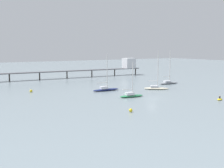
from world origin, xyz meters
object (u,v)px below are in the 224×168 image
object	(u,v)px
pier	(106,66)
dinghy_yellow	(220,99)
sailboat_navy	(106,89)
sailboat_gray	(168,82)
sailboat_green	(131,95)
mooring_buoy_outer	(131,110)
sailboat_cream	(156,87)
mooring_buoy_near	(31,91)

from	to	relation	value
pier	dinghy_yellow	size ratio (longest dim) A/B	28.13
sailboat_navy	sailboat_gray	bearing A→B (deg)	3.89
pier	sailboat_navy	xyz separation A→B (m)	(-22.41, -37.74, -3.79)
sailboat_green	mooring_buoy_outer	distance (m)	17.03
sailboat_green	mooring_buoy_outer	world-z (taller)	sailboat_green
sailboat_cream	mooring_buoy_near	distance (m)	37.26
mooring_buoy_near	dinghy_yellow	bearing A→B (deg)	-45.24
mooring_buoy_outer	sailboat_green	bearing A→B (deg)	54.21
mooring_buoy_outer	mooring_buoy_near	bearing A→B (deg)	105.63
sailboat_navy	mooring_buoy_near	world-z (taller)	sailboat_navy
mooring_buoy_outer	pier	bearing A→B (deg)	63.43
pier	mooring_buoy_near	distance (m)	51.05
pier	sailboat_cream	distance (m)	44.26
sailboat_gray	dinghy_yellow	bearing A→B (deg)	-109.50
sailboat_navy	sailboat_cream	xyz separation A→B (m)	(14.66, -5.67, -0.02)
pier	mooring_buoy_outer	xyz separation A→B (m)	(-32.09, -64.15, -4.09)
dinghy_yellow	mooring_buoy_near	size ratio (longest dim) A/B	3.18
pier	sailboat_green	size ratio (longest dim) A/B	7.93
dinghy_yellow	mooring_buoy_near	bearing A→B (deg)	134.76
sailboat_gray	dinghy_yellow	xyz separation A→B (m)	(-10.31, -29.13, -0.47)
sailboat_navy	sailboat_green	bearing A→B (deg)	-88.73
sailboat_navy	mooring_buoy_near	distance (m)	21.56
mooring_buoy_near	sailboat_navy	bearing A→B (deg)	-24.68
sailboat_cream	dinghy_yellow	bearing A→B (deg)	-85.34
pier	mooring_buoy_outer	size ratio (longest dim) A/B	98.52
sailboat_green	dinghy_yellow	xyz separation A→B (m)	(16.14, -14.72, -0.36)
sailboat_cream	mooring_buoy_near	xyz separation A→B (m)	(-34.25, 14.67, -0.24)
mooring_buoy_outer	sailboat_gray	bearing A→B (deg)	37.78
sailboat_gray	mooring_buoy_outer	size ratio (longest dim) A/B	16.39
sailboat_gray	mooring_buoy_outer	world-z (taller)	sailboat_gray
sailboat_cream	dinghy_yellow	distance (m)	21.72
mooring_buoy_near	sailboat_green	bearing A→B (deg)	-47.39
sailboat_navy	sailboat_green	size ratio (longest dim) A/B	1.22
sailboat_green	mooring_buoy_outer	xyz separation A→B (m)	(-9.96, -13.81, -0.22)
sailboat_cream	mooring_buoy_outer	bearing A→B (deg)	-139.56
dinghy_yellow	mooring_buoy_outer	bearing A→B (deg)	178.02
sailboat_green	mooring_buoy_near	bearing A→B (deg)	132.61
sailboat_navy	sailboat_cream	distance (m)	15.72
mooring_buoy_outer	sailboat_cream	bearing A→B (deg)	40.44
mooring_buoy_near	sailboat_gray	bearing A→B (deg)	-8.82
sailboat_green	mooring_buoy_near	xyz separation A→B (m)	(-19.87, 21.60, -0.18)
sailboat_gray	mooring_buoy_outer	distance (m)	46.08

